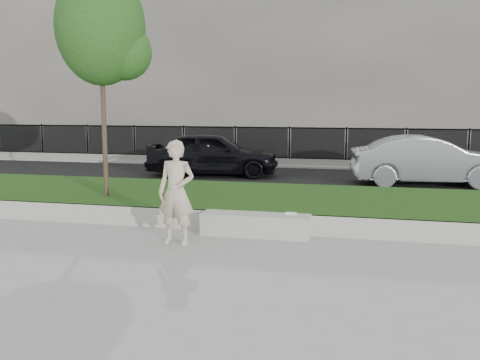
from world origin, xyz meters
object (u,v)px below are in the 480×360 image
(book, at_px, (291,213))
(young_tree, at_px, (104,31))
(car_silver, at_px, (428,161))
(man, at_px, (176,192))
(stone_bench, at_px, (256,225))
(car_dark, at_px, (213,154))

(book, xyz_separation_m, young_tree, (-4.36, 1.23, 3.64))
(young_tree, height_order, car_silver, young_tree)
(car_silver, bearing_deg, man, 140.82)
(book, distance_m, young_tree, 5.81)
(stone_bench, height_order, car_dark, car_dark)
(stone_bench, distance_m, car_dark, 8.42)
(book, height_order, young_tree, young_tree)
(stone_bench, distance_m, young_tree, 5.53)
(man, xyz_separation_m, car_silver, (5.06, 8.16, -0.14))
(stone_bench, relative_size, car_silver, 0.45)
(man, xyz_separation_m, young_tree, (-2.45, 2.25, 3.14))
(book, bearing_deg, stone_bench, -166.27)
(young_tree, relative_size, car_dark, 1.13)
(man, distance_m, car_silver, 9.60)
(car_dark, bearing_deg, book, -162.82)
(man, height_order, young_tree, young_tree)
(stone_bench, bearing_deg, young_tree, 159.69)
(book, bearing_deg, car_silver, 66.95)
(man, xyz_separation_m, book, (1.91, 1.02, -0.50))
(car_silver, bearing_deg, young_tree, 120.82)
(book, bearing_deg, car_dark, 117.20)
(stone_bench, height_order, book, book)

